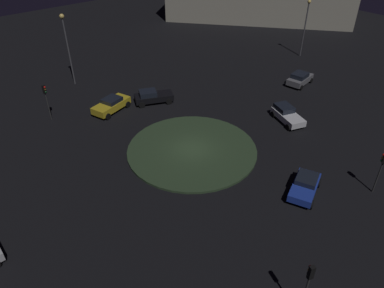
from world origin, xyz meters
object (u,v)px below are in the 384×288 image
(car_yellow, at_px, (111,104))
(streetlamp_south, at_px, (306,22))
(car_black, at_px, (153,96))
(traffic_light_southwest, at_px, (382,165))
(car_white, at_px, (287,114))
(traffic_light_northeast, at_px, (46,96))
(car_blue, at_px, (305,186))
(streetlamp_east, at_px, (66,39))
(traffic_light_west, at_px, (308,281))
(car_grey, at_px, (300,79))

(car_yellow, distance_m, streetlamp_south, 30.27)
(car_yellow, bearing_deg, car_black, -33.56)
(car_black, relative_size, car_yellow, 0.98)
(traffic_light_southwest, bearing_deg, car_white, -46.31)
(traffic_light_northeast, height_order, streetlamp_south, streetlamp_south)
(car_blue, bearing_deg, car_black, -111.67)
(car_black, height_order, streetlamp_east, streetlamp_east)
(car_black, bearing_deg, car_yellow, -171.75)
(car_white, relative_size, traffic_light_southwest, 1.13)
(traffic_light_west, bearing_deg, car_black, 1.72)
(car_yellow, height_order, traffic_light_west, traffic_light_west)
(car_grey, relative_size, traffic_light_west, 0.95)
(car_yellow, bearing_deg, traffic_light_west, -115.48)
(car_yellow, bearing_deg, car_blue, -94.72)
(car_blue, xyz_separation_m, streetlamp_east, (30.95, 4.78, 5.00))
(traffic_light_west, bearing_deg, car_yellow, 11.51)
(car_yellow, xyz_separation_m, traffic_light_southwest, (-25.26, -9.08, 1.93))
(traffic_light_west, height_order, traffic_light_southwest, traffic_light_west)
(car_grey, height_order, traffic_light_northeast, traffic_light_northeast)
(car_grey, xyz_separation_m, streetlamp_south, (5.86, -8.37, 4.22))
(car_blue, bearing_deg, traffic_light_southwest, 118.33)
(streetlamp_south, bearing_deg, traffic_light_southwest, 136.47)
(car_yellow, height_order, streetlamp_east, streetlamp_east)
(traffic_light_northeast, bearing_deg, car_grey, 37.97)
(car_yellow, xyz_separation_m, streetlamp_east, (9.21, -0.01, 4.95))
(traffic_light_northeast, relative_size, traffic_light_west, 0.93)
(traffic_light_west, height_order, streetlamp_south, streetlamp_south)
(car_white, distance_m, car_black, 15.01)
(streetlamp_east, distance_m, streetlamp_south, 32.36)
(car_black, xyz_separation_m, car_yellow, (1.34, 4.56, 0.00))
(car_white, distance_m, streetlamp_east, 26.86)
(car_grey, height_order, traffic_light_southwest, traffic_light_southwest)
(car_black, bearing_deg, streetlamp_east, 137.98)
(car_black, relative_size, traffic_light_southwest, 1.22)
(car_grey, xyz_separation_m, traffic_light_northeast, (11.88, 27.25, 2.03))
(traffic_light_northeast, xyz_separation_m, traffic_light_west, (-30.20, -1.80, 0.21))
(car_blue, xyz_separation_m, traffic_light_southwest, (-3.52, -4.29, 1.99))
(car_grey, bearing_deg, traffic_light_northeast, 147.52)
(car_blue, distance_m, streetlamp_east, 31.72)
(traffic_light_northeast, height_order, streetlamp_east, streetlamp_east)
(traffic_light_southwest, height_order, streetlamp_east, streetlamp_east)
(car_yellow, bearing_deg, traffic_light_northeast, 139.35)
(car_grey, relative_size, streetlamp_east, 0.47)
(car_white, xyz_separation_m, traffic_light_northeast, (16.40, 18.71, 2.05))
(car_grey, height_order, streetlamp_south, streetlamp_south)
(traffic_light_west, bearing_deg, traffic_light_northeast, 23.25)
(car_grey, relative_size, traffic_light_southwest, 1.06)
(traffic_light_southwest, bearing_deg, traffic_light_west, 72.35)
(car_grey, relative_size, car_yellow, 0.85)
(car_black, bearing_deg, car_blue, -64.68)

